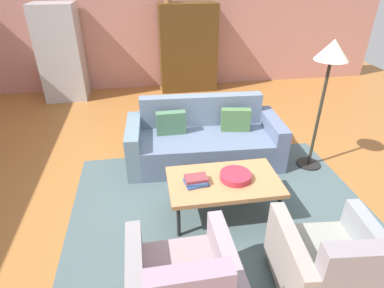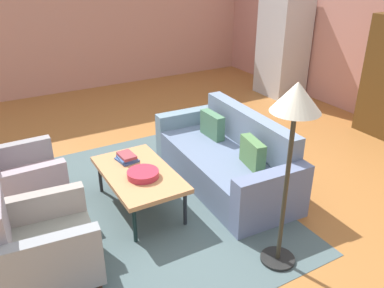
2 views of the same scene
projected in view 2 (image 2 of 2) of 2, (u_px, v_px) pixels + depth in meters
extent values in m
plane|color=#A46731|center=(200.00, 190.00, 4.83)|extent=(11.16, 11.16, 0.00)
cube|color=tan|center=(79.00, 19.00, 7.86)|extent=(0.12, 7.46, 2.80)
cube|color=#485C5E|center=(145.00, 205.00, 4.53)|extent=(3.40, 2.60, 0.01)
cube|color=slate|center=(223.00, 167.00, 4.92)|extent=(1.78, 0.98, 0.42)
cube|color=slate|center=(248.00, 145.00, 4.97)|extent=(1.75, 0.26, 0.86)
cube|color=slate|center=(271.00, 199.00, 4.10)|extent=(0.22, 0.91, 0.62)
cube|color=slate|center=(188.00, 131.00, 5.64)|extent=(0.22, 0.91, 0.62)
cube|color=#4B7342|center=(252.00, 153.00, 4.43)|extent=(0.42, 0.19, 0.32)
cube|color=#457051|center=(212.00, 125.00, 5.16)|extent=(0.40, 0.13, 0.32)
cylinder|color=black|center=(144.00, 166.00, 4.97)|extent=(0.04, 0.04, 0.40)
cylinder|color=black|center=(185.00, 208.00, 4.14)|extent=(0.04, 0.04, 0.40)
cylinder|color=black|center=(100.00, 177.00, 4.72)|extent=(0.04, 0.04, 0.40)
cylinder|color=black|center=(135.00, 225.00, 3.89)|extent=(0.04, 0.04, 0.40)
cube|color=#B87E4F|center=(139.00, 174.00, 4.33)|extent=(1.20, 0.70, 0.05)
cylinder|color=#3C281F|center=(52.00, 183.00, 4.89)|extent=(0.05, 0.05, 0.10)
cylinder|color=#351F12|center=(67.00, 210.00, 4.36)|extent=(0.05, 0.05, 0.10)
cylinder|color=#342C1B|center=(0.00, 230.00, 4.05)|extent=(0.05, 0.05, 0.10)
cube|color=gray|center=(25.00, 189.00, 4.38)|extent=(0.57, 0.81, 0.30)
cube|color=gray|center=(18.00, 166.00, 4.59)|extent=(0.13, 0.80, 0.56)
cube|color=#9B8B94|center=(29.00, 193.00, 4.06)|extent=(0.13, 0.80, 0.56)
cylinder|color=#2A2A1A|center=(84.00, 238.00, 3.94)|extent=(0.05, 0.05, 0.10)
cylinder|color=#3C2719|center=(99.00, 286.00, 3.38)|extent=(0.05, 0.05, 0.10)
cylinder|color=#362017|center=(9.00, 258.00, 3.68)|extent=(0.05, 0.05, 0.10)
cube|color=gray|center=(49.00, 254.00, 3.44)|extent=(0.63, 0.85, 0.30)
cube|color=gray|center=(1.00, 242.00, 3.22)|extent=(0.57, 0.19, 0.78)
cube|color=gray|center=(42.00, 220.00, 3.67)|extent=(0.19, 0.81, 0.56)
cube|color=gray|center=(51.00, 268.00, 3.11)|extent=(0.19, 0.81, 0.56)
cylinder|color=#AF293C|center=(143.00, 174.00, 4.21)|extent=(0.34, 0.34, 0.07)
cube|color=#37538B|center=(127.00, 160.00, 4.55)|extent=(0.26, 0.23, 0.02)
cube|color=#345992|center=(127.00, 158.00, 4.54)|extent=(0.22, 0.19, 0.03)
cube|color=brown|center=(127.00, 155.00, 4.53)|extent=(0.24, 0.17, 0.03)
cube|color=#B7BABF|center=(283.00, 47.00, 7.75)|extent=(0.80, 0.70, 1.85)
cylinder|color=#99999E|center=(299.00, 41.00, 7.84)|extent=(0.02, 0.02, 0.70)
cylinder|color=black|center=(277.00, 259.00, 3.73)|extent=(0.32, 0.32, 0.03)
cylinder|color=#2E2C22|center=(285.00, 191.00, 3.41)|extent=(0.04, 0.04, 1.45)
cone|color=silver|center=(297.00, 97.00, 3.04)|extent=(0.40, 0.40, 0.24)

